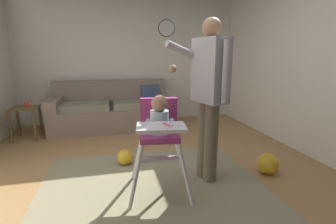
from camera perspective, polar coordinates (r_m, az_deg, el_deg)
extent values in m
cube|color=#A67C4A|center=(2.72, -3.15, -17.03)|extent=(5.86, 6.96, 0.10)
cube|color=silver|center=(5.05, -8.78, 12.76)|extent=(5.06, 0.06, 2.61)
cube|color=silver|center=(3.66, 31.82, 11.01)|extent=(0.06, 5.96, 2.61)
cube|color=gray|center=(2.26, -1.68, -22.22)|extent=(2.26, 2.75, 0.01)
cube|color=gray|center=(4.59, -12.94, -1.37)|extent=(2.07, 0.84, 0.40)
cube|color=gray|center=(4.83, -13.22, 4.52)|extent=(2.07, 0.22, 0.46)
cube|color=gray|center=(4.63, -24.91, 1.67)|extent=(0.20, 0.84, 0.20)
cube|color=gray|center=(4.62, -1.31, 2.85)|extent=(0.20, 0.84, 0.20)
cube|color=gray|center=(4.51, -18.79, 1.34)|extent=(0.82, 0.60, 0.11)
cube|color=gray|center=(4.51, -7.39, 1.91)|extent=(0.82, 0.60, 0.11)
cube|color=#3D4C75|center=(4.76, -4.29, 4.34)|extent=(0.35, 0.12, 0.34)
cylinder|color=silver|center=(2.23, -7.48, -14.75)|extent=(0.18, 0.15, 0.56)
cylinder|color=silver|center=(2.25, 4.15, -14.39)|extent=(0.15, 0.18, 0.56)
cylinder|color=silver|center=(2.63, -7.05, -10.30)|extent=(0.15, 0.18, 0.56)
cylinder|color=silver|center=(2.64, 2.67, -10.05)|extent=(0.18, 0.15, 0.56)
cube|color=#952E6C|center=(2.31, -1.98, -5.48)|extent=(0.41, 0.41, 0.05)
cube|color=#952E6C|center=(2.41, -2.19, -0.31)|extent=(0.37, 0.12, 0.31)
cube|color=silver|center=(1.99, -1.60, -3.60)|extent=(0.43, 0.31, 0.03)
cube|color=silver|center=(2.28, -1.81, -10.98)|extent=(0.41, 0.16, 0.02)
cylinder|color=silver|center=(2.26, -1.98, -2.39)|extent=(0.19, 0.19, 0.22)
sphere|color=#997051|center=(2.21, -2.01, 2.00)|extent=(0.15, 0.15, 0.15)
cylinder|color=silver|center=(2.21, -4.65, -2.44)|extent=(0.06, 0.15, 0.10)
cylinder|color=silver|center=(2.22, 0.77, -2.33)|extent=(0.06, 0.15, 0.10)
cylinder|color=#CC384C|center=(1.99, -0.13, -2.99)|extent=(0.05, 0.13, 0.01)
cube|color=white|center=(1.94, 0.79, -3.16)|extent=(0.02, 0.03, 0.02)
cylinder|color=#695E48|center=(2.69, 8.46, -6.41)|extent=(0.14, 0.14, 0.85)
cylinder|color=#695E48|center=(2.60, 10.01, -7.16)|extent=(0.14, 0.14, 0.85)
cube|color=#9D9AA4|center=(2.49, 9.84, 9.51)|extent=(0.29, 0.44, 0.63)
sphere|color=#997051|center=(2.50, 10.21, 18.86)|extent=(0.19, 0.19, 0.19)
cylinder|color=#9D9AA4|center=(2.54, 4.37, 13.72)|extent=(0.48, 0.19, 0.23)
sphere|color=#997051|center=(2.47, 1.12, 10.06)|extent=(0.08, 0.08, 0.08)
cylinder|color=#9D9AA4|center=(2.31, 13.46, 9.09)|extent=(0.07, 0.07, 0.57)
sphere|color=gold|center=(3.10, -10.09, -10.31)|extent=(0.19, 0.19, 0.19)
sphere|color=gold|center=(3.04, 22.27, -11.11)|extent=(0.23, 0.23, 0.23)
cube|color=brown|center=(4.47, -30.59, 0.83)|extent=(0.40, 0.40, 0.02)
cylinder|color=brown|center=(4.42, -32.94, -3.04)|extent=(0.04, 0.04, 0.50)
cylinder|color=brown|center=(4.32, -28.70, -2.89)|extent=(0.04, 0.04, 0.50)
cylinder|color=brown|center=(4.73, -31.59, -1.94)|extent=(0.04, 0.04, 0.50)
cylinder|color=brown|center=(4.63, -27.61, -1.77)|extent=(0.04, 0.04, 0.50)
cylinder|color=#D13D33|center=(4.45, -30.15, 1.61)|extent=(0.07, 0.07, 0.10)
cylinder|color=white|center=(5.14, -0.33, 19.00)|extent=(0.31, 0.03, 0.31)
cylinder|color=black|center=(5.15, -0.37, 18.98)|extent=(0.34, 0.02, 0.34)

